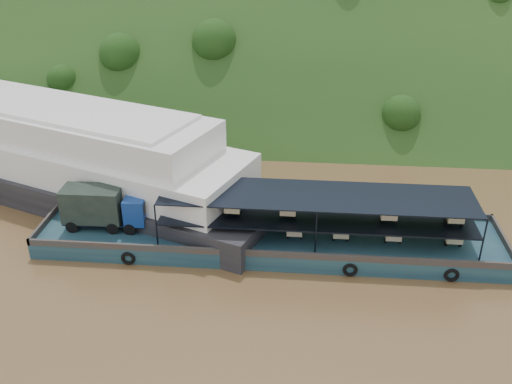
{
  "coord_description": "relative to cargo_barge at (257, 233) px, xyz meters",
  "views": [
    {
      "loc": [
        1.6,
        -36.84,
        23.79
      ],
      "look_at": [
        -2.0,
        3.0,
        3.2
      ],
      "focal_mm": 40.0,
      "sensor_mm": 36.0,
      "label": 1
    }
  ],
  "objects": [
    {
      "name": "ground",
      "position": [
        1.7,
        -0.27,
        -1.1
      ],
      "size": [
        160.0,
        160.0,
        0.0
      ],
      "primitive_type": "plane",
      "color": "brown",
      "rests_on": "ground"
    },
    {
      "name": "hillside",
      "position": [
        1.7,
        35.73,
        -1.1
      ],
      "size": [
        140.0,
        39.6,
        39.6
      ],
      "primitive_type": "cube",
      "rotation": [
        0.79,
        0.0,
        0.0
      ],
      "color": "#163413",
      "rests_on": "ground"
    },
    {
      "name": "cargo_barge",
      "position": [
        0.0,
        0.0,
        0.0
      ],
      "size": [
        35.0,
        7.18,
        4.54
      ],
      "color": "#122A41",
      "rests_on": "ground"
    },
    {
      "name": "passenger_ferry",
      "position": [
        -17.58,
        7.75,
        2.4
      ],
      "size": [
        40.82,
        23.64,
        8.08
      ],
      "rotation": [
        0.0,
        0.0,
        -0.37
      ],
      "color": "black",
      "rests_on": "ground"
    }
  ]
}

